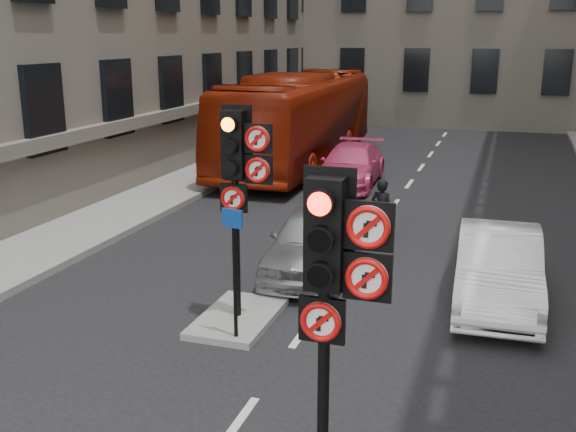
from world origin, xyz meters
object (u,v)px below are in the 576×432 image
Objects in this scene: signal_near at (334,272)px; info_sign at (234,256)px; car_pink at (351,165)px; bus_red at (299,119)px; signal_far at (239,167)px; car_white at (498,268)px; motorcycle at (346,240)px; car_silver at (314,240)px; motorcyclist at (382,211)px.

info_sign is (-2.39, 3.19, -1.10)m from signal_near.
car_pink is 12.18m from info_sign.
signal_far is at bearing -77.45° from bus_red.
signal_near reaches higher than info_sign.
bus_red reaches higher than car_white.
car_white is 3.38m from motorcycle.
bus_red is at bearing 129.93° from car_pink.
bus_red is (-3.39, 14.21, -0.99)m from signal_far.
signal_near reaches higher than bus_red.
car_white is at bearing 76.45° from signal_near.
car_silver is at bearing 80.76° from signal_far.
motorcycle is 4.48m from info_sign.
signal_far is at bearing -88.93° from car_pink.
signal_near reaches higher than car_silver.
motorcycle is (1.69, -7.79, -0.10)m from car_pink.
info_sign is (3.60, -15.02, -0.23)m from bus_red.
signal_near is at bearing -72.65° from bus_red.
signal_far is 0.86× the size of car_white.
info_sign is at bearing -88.17° from car_pink.
motorcycle is at bearing -68.70° from bus_red.
signal_near is 4.13m from info_sign.
signal_far reaches higher than car_silver.
bus_red is 6.75× the size of motorcycle.
info_sign is (-1.19, -6.10, 0.71)m from motorcyclist.
signal_near is 9.54m from motorcyclist.
car_white is 5.03m from info_sign.
info_sign is at bearing -106.13° from motorcycle.
signal_near is 1.69× the size of info_sign.
signal_far is 14.64m from bus_red.
motorcyclist is 6.26m from info_sign.
car_white is at bearing 28.87° from signal_far.
signal_near is at bearing -56.98° from signal_far.
motorcyclist is (1.41, 5.29, -1.93)m from signal_far.
signal_near is 7.95m from motorcycle.
car_pink is at bearing -48.34° from bus_red.
info_sign reaches higher than car_white.
motorcycle is 1.85m from motorcyclist.
bus_red is (-3.85, 11.37, 1.03)m from car_silver.
signal_far is 1.48m from info_sign.
signal_near is 4.77m from signal_far.
car_pink is 7.97m from motorcycle.
car_silver is 0.32× the size of bus_red.
signal_far reaches higher than bus_red.
bus_red is 11.61m from motorcycle.
info_sign reaches higher than motorcycle.
motorcyclist is (2.13, -6.01, 0.12)m from car_pink.
motorcycle is (0.51, 0.67, -0.13)m from car_silver.
signal_far is at bearing -153.20° from car_white.
signal_near is 1.97× the size of motorcycle.
car_silver is at bearing 169.00° from car_white.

